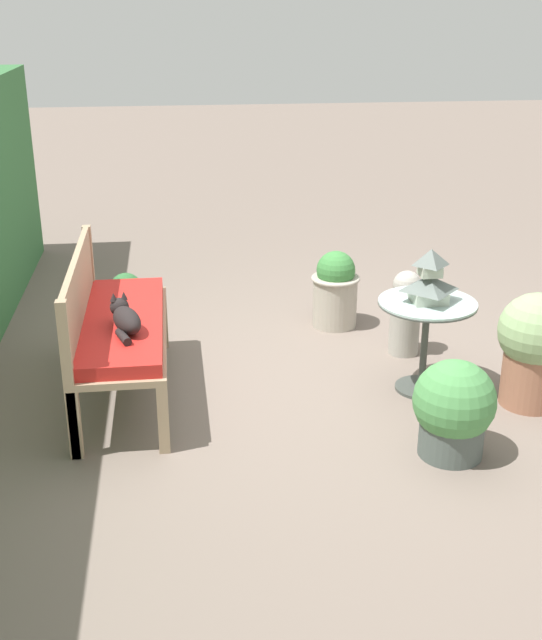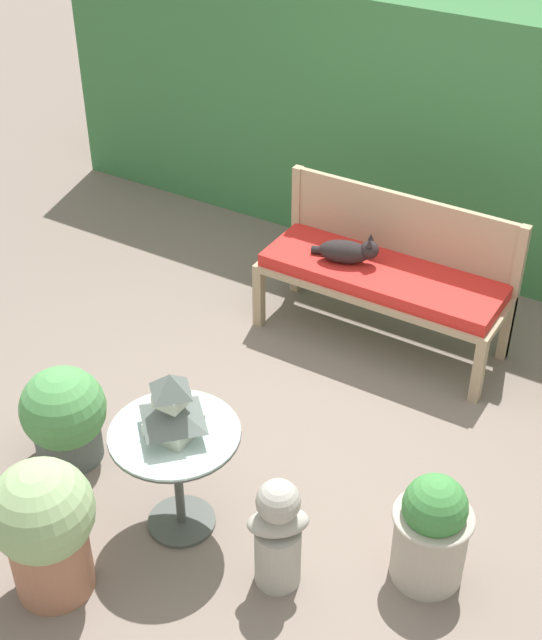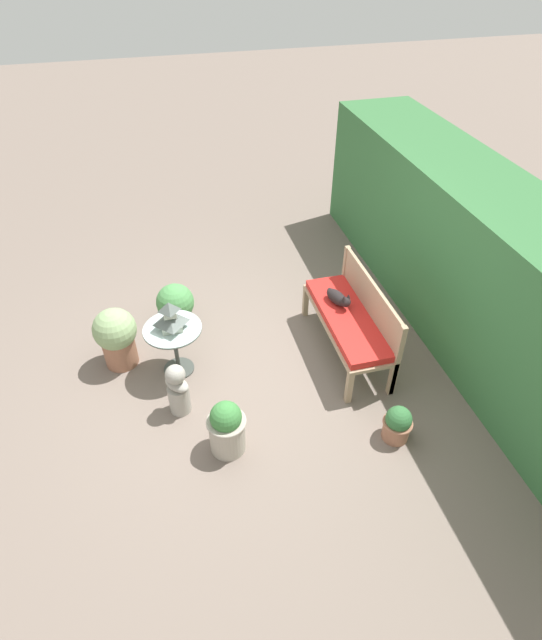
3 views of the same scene
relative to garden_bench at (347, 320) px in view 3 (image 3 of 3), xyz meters
The scene contains 12 objects.
ground 1.24m from the garden_bench, 86.43° to the right, with size 30.00×30.00×0.00m, color #75665B.
foliage_hedge_back 1.55m from the garden_bench, 87.23° to the left, with size 6.40×1.07×1.77m, color #38703D.
garden_bench is the anchor object (origin of this frame).
bench_backrest 0.32m from the garden_bench, 90.00° to the left, with size 1.51×0.06×0.90m.
cat 0.27m from the garden_bench, behind, with size 0.42×0.23×0.19m.
patio_table 1.87m from the garden_bench, 95.05° to the right, with size 0.61×0.61×0.60m.
pagoda_birdhouse 1.89m from the garden_bench, 95.05° to the right, with size 0.28×0.28×0.33m.
garden_bust 1.95m from the garden_bench, 77.89° to the right, with size 0.31×0.30×0.60m.
potted_plant_table_near 1.81m from the garden_bench, 57.37° to the right, with size 0.37×0.37×0.58m.
potted_plant_bench_left 1.28m from the garden_bench, ahead, with size 0.29×0.29×0.39m.
potted_plant_hedge_corner 2.49m from the garden_bench, 100.06° to the right, with size 0.46×0.46×0.71m.
potted_plant_patio_mid 2.02m from the garden_bench, 118.04° to the right, with size 0.45×0.45×0.55m.
Camera 3 is at (3.74, -0.69, 3.94)m, focal length 28.00 mm.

